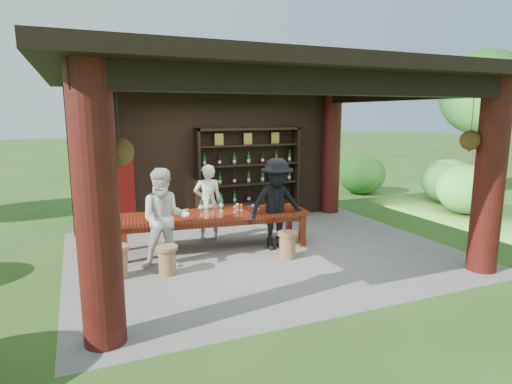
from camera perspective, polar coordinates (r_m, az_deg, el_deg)
name	(u,v)px	position (r m, az deg, el deg)	size (l,w,h in m)	color
ground	(264,252)	(8.64, 1.04, -7.97)	(90.00, 90.00, 0.00)	#2D5119
pavilion	(255,144)	(8.61, -0.15, 6.45)	(7.50, 6.00, 3.60)	slate
wine_shelf	(249,175)	(10.83, -0.98, 2.28)	(2.71, 0.41, 2.38)	black
tasting_table	(214,218)	(8.73, -5.60, -3.48)	(3.87, 1.38, 0.75)	#60150D
stool_near_left	(167,259)	(7.57, -11.77, -8.79)	(0.38, 0.38, 0.50)	#906039
stool_near_right	(288,244)	(8.23, 4.24, -6.96)	(0.39, 0.39, 0.51)	#906039
stool_far_left	(117,261)	(7.62, -18.05, -8.72)	(0.42, 0.42, 0.56)	#906039
host	(208,202)	(9.34, -6.41, -1.36)	(0.60, 0.40, 1.66)	silver
guest_woman	(165,219)	(7.73, -12.05, -3.50)	(0.87, 0.68, 1.80)	silver
guest_man	(277,204)	(8.62, 2.75, -1.64)	(1.20, 0.69, 1.86)	black
table_bottles	(211,202)	(8.96, -5.99, -1.36)	(0.50, 0.12, 0.31)	#194C1E
table_glasses	(245,207)	(8.84, -1.50, -2.00)	(1.01, 0.39, 0.15)	silver
napkin_basket	(156,214)	(8.43, -13.16, -2.92)	(0.26, 0.18, 0.14)	#BF6672
shrubs	(337,207)	(10.17, 10.74, -2.03)	(15.17, 8.78, 1.36)	#194C14
trees	(359,89)	(11.78, 13.58, 13.26)	(22.56, 10.26, 4.80)	#3F2819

